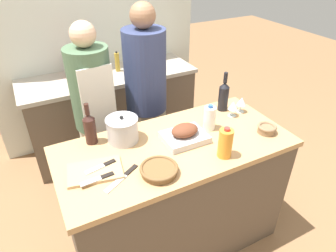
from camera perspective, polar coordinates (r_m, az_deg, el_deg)
ground_plane at (r=2.63m, az=1.17°, el=-20.27°), size 12.00×12.00×0.00m
kitchen_island at (r=2.27m, az=1.31°, el=-13.08°), size 1.55×0.73×0.94m
back_counter at (r=3.35m, az=-10.46°, el=2.58°), size 1.78×0.60×0.90m
back_wall at (r=3.36m, az=-13.88°, el=17.53°), size 2.28×0.10×2.55m
roasting_pan at (r=1.98m, az=3.18°, el=-1.62°), size 0.29×0.23×0.12m
wicker_basket at (r=1.73m, az=-1.72°, el=-8.33°), size 0.22×0.22×0.05m
cutting_board at (r=1.80m, az=-13.73°, el=-8.35°), size 0.34×0.26×0.02m
stock_pot at (r=1.98m, az=-8.66°, el=-0.68°), size 0.21×0.21×0.19m
mixing_bowl at (r=2.17m, az=18.30°, el=-0.48°), size 0.13×0.13×0.06m
juice_jug at (r=1.85m, az=10.86°, el=-3.22°), size 0.09×0.09×0.21m
milk_jug at (r=2.10m, az=7.92°, el=1.52°), size 0.08×0.08×0.19m
wine_bottle_green at (r=2.34m, az=10.55°, el=5.73°), size 0.08×0.08×0.31m
wine_bottle_dark at (r=1.99m, az=-14.66°, el=-0.32°), size 0.08×0.08×0.29m
wine_glass_left at (r=2.35m, az=13.85°, el=4.52°), size 0.07×0.07×0.12m
wine_glass_right at (r=2.28m, az=12.29°, el=3.77°), size 0.07×0.07×0.12m
knife_chef at (r=1.73m, az=-8.59°, el=-9.62°), size 0.24×0.16×0.01m
knife_paring at (r=1.80m, az=-12.54°, el=-7.47°), size 0.19×0.07×0.01m
knife_bread at (r=1.72m, az=-13.13°, el=-9.74°), size 0.20×0.04×0.01m
stand_mixer at (r=3.12m, az=-17.13°, el=11.02°), size 0.18×0.14×0.30m
condiment_bottle_tall at (r=3.19m, az=-9.64°, el=11.92°), size 0.05×0.05×0.21m
condiment_bottle_short at (r=3.21m, az=-6.21°, el=12.32°), size 0.07×0.07×0.21m
person_cook_aproned at (r=2.49m, az=-13.78°, el=2.60°), size 0.33×0.34×1.61m
person_cook_guest at (r=2.58m, az=-4.18°, el=5.85°), size 0.35×0.35×1.70m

